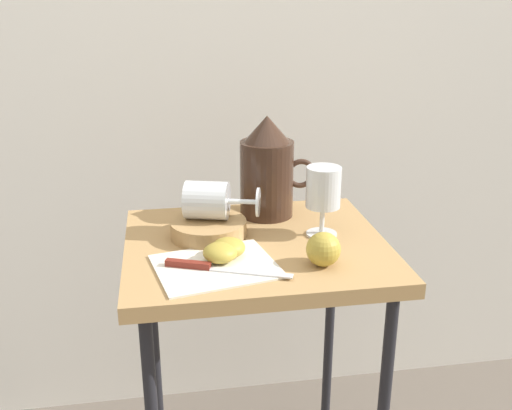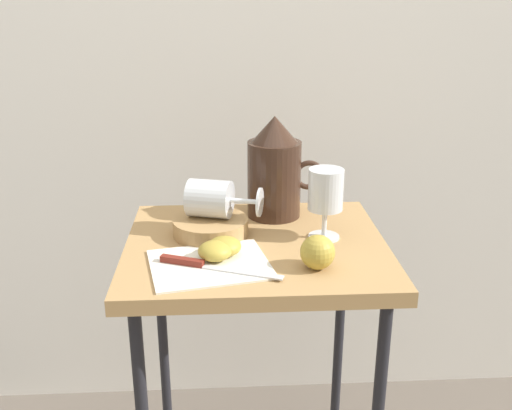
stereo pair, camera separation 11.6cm
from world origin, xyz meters
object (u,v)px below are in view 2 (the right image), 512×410
pitcher (275,176)px  wine_glass_tipped_near (212,199)px  basket_tray (211,227)px  apple_whole (318,252)px  table (256,277)px  apple_half_left (215,251)px  knife (202,265)px  apple_half_right (224,246)px  wine_glass_upright (326,194)px

pitcher → wine_glass_tipped_near: pitcher is taller
basket_tray → apple_whole: 0.26m
table → apple_whole: size_ratio=11.08×
table → pitcher: (0.05, 0.15, 0.17)m
table → pitcher: bearing=71.6°
pitcher → apple_half_left: bearing=-119.2°
basket_tray → apple_half_left: apple_half_left is taller
knife → pitcher: bearing=59.7°
apple_half_left → apple_half_right: same height
wine_glass_tipped_near → apple_half_left: (0.01, -0.14, -0.05)m
apple_whole → pitcher: bearing=101.4°
wine_glass_tipped_near → apple_half_left: bearing=-87.3°
table → pitcher: pitcher is taller
table → knife: bearing=-132.3°
basket_tray → wine_glass_tipped_near: 0.06m
apple_half_left → basket_tray: bearing=94.4°
apple_half_left → knife: size_ratio=0.29×
wine_glass_tipped_near → apple_whole: 0.27m
table → apple_half_right: 0.14m
pitcher → wine_glass_upright: 0.16m
knife → apple_half_left: bearing=51.6°
basket_tray → apple_whole: size_ratio=2.43×
basket_tray → knife: (-0.01, -0.16, -0.01)m
wine_glass_upright → knife: bearing=-152.3°
apple_half_right → knife: bearing=-129.8°
wine_glass_upright → apple_half_left: size_ratio=2.28×
apple_half_left → apple_whole: apple_whole is taller
table → apple_half_left: apple_half_left is taller
table → apple_half_right: (-0.06, -0.07, 0.10)m
apple_whole → knife: (-0.21, 0.01, -0.02)m
basket_tray → apple_half_left: size_ratio=2.43×
apple_whole → wine_glass_upright: bearing=75.6°
wine_glass_upright → apple_half_left: 0.25m
pitcher → apple_half_left: (-0.13, -0.24, -0.07)m
basket_tray → apple_half_right: (0.03, -0.11, 0.00)m
wine_glass_upright → wine_glass_tipped_near: size_ratio=0.89×
wine_glass_tipped_near → apple_half_left: size_ratio=2.57×
table → apple_half_left: 0.16m
pitcher → knife: 0.32m
table → apple_half_left: bearing=-133.6°
pitcher → wine_glass_tipped_near: size_ratio=1.37×
wine_glass_tipped_near → basket_tray: bearing=-105.2°
table → wine_glass_tipped_near: wine_glass_tipped_near is taller
basket_tray → knife: basket_tray is taller
pitcher → apple_half_right: bearing=-117.8°
wine_glass_upright → apple_half_right: size_ratio=2.28×
table → knife: size_ratio=3.17×
pitcher → wine_glass_tipped_near: bearing=-146.4°
apple_whole → apple_half_left: bearing=168.3°
table → apple_half_left: (-0.08, -0.09, 0.10)m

